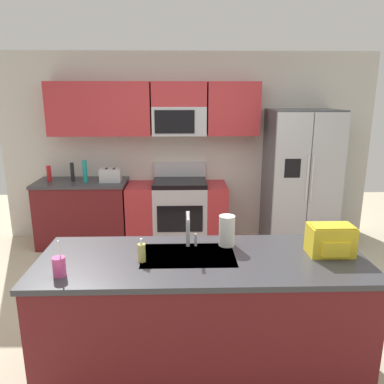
{
  "coord_description": "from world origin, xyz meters",
  "views": [
    {
      "loc": [
        -0.09,
        -3.22,
        2.05
      ],
      "look_at": [
        0.02,
        0.6,
        1.05
      ],
      "focal_mm": 35.39,
      "sensor_mm": 36.0,
      "label": 1
    }
  ],
  "objects_px": {
    "sink_faucet": "(189,227)",
    "paper_towel_roll": "(227,231)",
    "toaster": "(111,175)",
    "bottle_red": "(49,173)",
    "range_oven": "(177,212)",
    "bottle_teal": "(85,171)",
    "soap_dispenser": "(142,252)",
    "pepper_mill": "(72,172)",
    "refrigerator": "(300,179)",
    "drink_cup_pink": "(59,266)",
    "backpack": "(331,239)"
  },
  "relations": [
    {
      "from": "toaster",
      "to": "bottle_red",
      "type": "xyz_separation_m",
      "value": [
        -0.83,
        0.06,
        0.02
      ]
    },
    {
      "from": "toaster",
      "to": "sink_faucet",
      "type": "distance_m",
      "value": 2.48
    },
    {
      "from": "bottle_teal",
      "to": "bottle_red",
      "type": "height_order",
      "value": "bottle_teal"
    },
    {
      "from": "sink_faucet",
      "to": "paper_towel_roll",
      "type": "distance_m",
      "value": 0.3
    },
    {
      "from": "pepper_mill",
      "to": "drink_cup_pink",
      "type": "relative_size",
      "value": 1.02
    },
    {
      "from": "range_oven",
      "to": "pepper_mill",
      "type": "height_order",
      "value": "pepper_mill"
    },
    {
      "from": "refrigerator",
      "to": "bottle_red",
      "type": "height_order",
      "value": "refrigerator"
    },
    {
      "from": "bottle_teal",
      "to": "soap_dispenser",
      "type": "height_order",
      "value": "bottle_teal"
    },
    {
      "from": "range_oven",
      "to": "bottle_teal",
      "type": "xyz_separation_m",
      "value": [
        -1.22,
        -0.05,
        0.6
      ]
    },
    {
      "from": "sink_faucet",
      "to": "paper_towel_roll",
      "type": "bearing_deg",
      "value": 7.12
    },
    {
      "from": "range_oven",
      "to": "toaster",
      "type": "height_order",
      "value": "range_oven"
    },
    {
      "from": "toaster",
      "to": "pepper_mill",
      "type": "height_order",
      "value": "pepper_mill"
    },
    {
      "from": "sink_faucet",
      "to": "toaster",
      "type": "bearing_deg",
      "value": 113.83
    },
    {
      "from": "range_oven",
      "to": "bottle_teal",
      "type": "distance_m",
      "value": 1.36
    },
    {
      "from": "bottle_teal",
      "to": "drink_cup_pink",
      "type": "distance_m",
      "value": 2.75
    },
    {
      "from": "refrigerator",
      "to": "soap_dispenser",
      "type": "height_order",
      "value": "refrigerator"
    },
    {
      "from": "pepper_mill",
      "to": "bottle_teal",
      "type": "bearing_deg",
      "value": -15.31
    },
    {
      "from": "sink_faucet",
      "to": "refrigerator",
      "type": "bearing_deg",
      "value": 55.29
    },
    {
      "from": "range_oven",
      "to": "sink_faucet",
      "type": "xyz_separation_m",
      "value": [
        0.11,
        -2.32,
        0.62
      ]
    },
    {
      "from": "bottle_red",
      "to": "soap_dispenser",
      "type": "height_order",
      "value": "bottle_red"
    },
    {
      "from": "refrigerator",
      "to": "paper_towel_roll",
      "type": "height_order",
      "value": "refrigerator"
    },
    {
      "from": "range_oven",
      "to": "backpack",
      "type": "height_order",
      "value": "backpack"
    },
    {
      "from": "toaster",
      "to": "soap_dispenser",
      "type": "distance_m",
      "value": 2.59
    },
    {
      "from": "drink_cup_pink",
      "to": "paper_towel_roll",
      "type": "xyz_separation_m",
      "value": [
        1.14,
        0.48,
        0.05
      ]
    },
    {
      "from": "bottle_red",
      "to": "sink_faucet",
      "type": "bearing_deg",
      "value": -51.74
    },
    {
      "from": "range_oven",
      "to": "sink_faucet",
      "type": "relative_size",
      "value": 4.82
    },
    {
      "from": "bottle_red",
      "to": "paper_towel_roll",
      "type": "relative_size",
      "value": 0.88
    },
    {
      "from": "toaster",
      "to": "bottle_red",
      "type": "distance_m",
      "value": 0.84
    },
    {
      "from": "refrigerator",
      "to": "backpack",
      "type": "relative_size",
      "value": 5.78
    },
    {
      "from": "pepper_mill",
      "to": "soap_dispenser",
      "type": "relative_size",
      "value": 1.48
    },
    {
      "from": "pepper_mill",
      "to": "bottle_red",
      "type": "height_order",
      "value": "pepper_mill"
    },
    {
      "from": "refrigerator",
      "to": "paper_towel_roll",
      "type": "bearing_deg",
      "value": -119.69
    },
    {
      "from": "bottle_teal",
      "to": "paper_towel_roll",
      "type": "distance_m",
      "value": 2.76
    },
    {
      "from": "paper_towel_roll",
      "to": "range_oven",
      "type": "bearing_deg",
      "value": 100.21
    },
    {
      "from": "paper_towel_roll",
      "to": "sink_faucet",
      "type": "bearing_deg",
      "value": -172.88
    },
    {
      "from": "bottle_teal",
      "to": "sink_faucet",
      "type": "relative_size",
      "value": 1.04
    },
    {
      "from": "bottle_teal",
      "to": "toaster",
      "type": "bearing_deg",
      "value": -0.04
    },
    {
      "from": "range_oven",
      "to": "toaster",
      "type": "distance_m",
      "value": 1.04
    },
    {
      "from": "bottle_red",
      "to": "drink_cup_pink",
      "type": "xyz_separation_m",
      "value": [
        0.99,
        -2.77,
        -0.04
      ]
    },
    {
      "from": "pepper_mill",
      "to": "sink_faucet",
      "type": "distance_m",
      "value": 2.77
    },
    {
      "from": "refrigerator",
      "to": "sink_faucet",
      "type": "distance_m",
      "value": 2.73
    },
    {
      "from": "drink_cup_pink",
      "to": "paper_towel_roll",
      "type": "distance_m",
      "value": 1.24
    },
    {
      "from": "toaster",
      "to": "bottle_red",
      "type": "relative_size",
      "value": 1.33
    },
    {
      "from": "pepper_mill",
      "to": "soap_dispenser",
      "type": "xyz_separation_m",
      "value": [
        1.18,
        -2.55,
        -0.06
      ]
    },
    {
      "from": "paper_towel_roll",
      "to": "backpack",
      "type": "distance_m",
      "value": 0.76
    },
    {
      "from": "sink_faucet",
      "to": "soap_dispenser",
      "type": "relative_size",
      "value": 1.66
    },
    {
      "from": "bottle_red",
      "to": "drink_cup_pink",
      "type": "relative_size",
      "value": 0.85
    },
    {
      "from": "bottle_red",
      "to": "paper_towel_roll",
      "type": "height_order",
      "value": "paper_towel_roll"
    },
    {
      "from": "sink_faucet",
      "to": "paper_towel_roll",
      "type": "relative_size",
      "value": 1.17
    },
    {
      "from": "pepper_mill",
      "to": "soap_dispenser",
      "type": "height_order",
      "value": "pepper_mill"
    }
  ]
}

